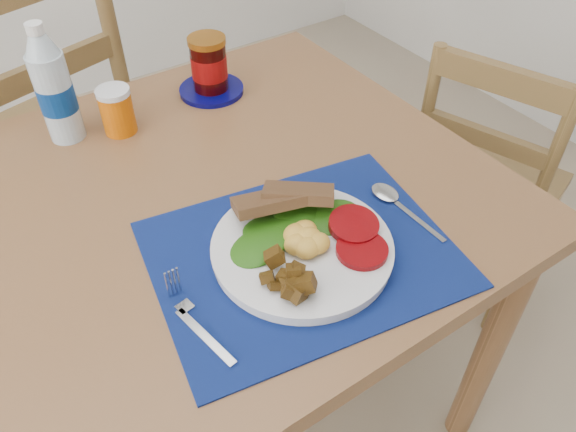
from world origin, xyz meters
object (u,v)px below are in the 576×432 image
object	(u,v)px
breakfast_plate	(301,247)
chair_far	(33,115)
water_bottle	(55,90)
chair_end	(490,157)
juice_glass	(117,112)
jam_on_saucer	(209,69)

from	to	relation	value
breakfast_plate	chair_far	bearing A→B (deg)	127.66
water_bottle	chair_end	bearing A→B (deg)	-20.76
chair_far	water_bottle	distance (m)	0.43
water_bottle	juice_glass	bearing A→B (deg)	-23.74
breakfast_plate	water_bottle	bearing A→B (deg)	134.40
breakfast_plate	juice_glass	distance (m)	0.51
chair_end	water_bottle	world-z (taller)	chair_end
water_bottle	chair_far	bearing A→B (deg)	92.32
chair_end	water_bottle	size ratio (longest dim) A/B	4.19
chair_far	water_bottle	bearing A→B (deg)	76.35
water_bottle	jam_on_saucer	distance (m)	0.33
chair_far	chair_end	size ratio (longest dim) A/B	1.23
chair_end	juice_glass	bearing A→B (deg)	50.76
breakfast_plate	jam_on_saucer	xyz separation A→B (m)	(0.13, 0.53, 0.03)
chair_end	jam_on_saucer	xyz separation A→B (m)	(-0.61, 0.34, 0.29)
juice_glass	chair_end	bearing A→B (deg)	-20.41
juice_glass	jam_on_saucer	bearing A→B (deg)	7.85
chair_end	breakfast_plate	size ratio (longest dim) A/B	3.51
jam_on_saucer	water_bottle	bearing A→B (deg)	178.07
chair_far	breakfast_plate	xyz separation A→B (m)	(0.21, -0.89, 0.16)
water_bottle	breakfast_plate	bearing A→B (deg)	-69.94
jam_on_saucer	chair_end	bearing A→B (deg)	-29.29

